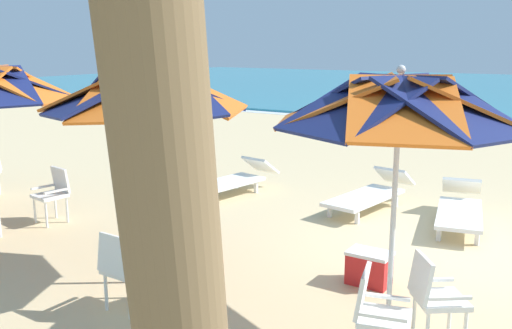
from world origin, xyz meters
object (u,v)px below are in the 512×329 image
at_px(sun_lounger_1, 460,208).
at_px(palm_tree_1, 172,124).
at_px(plastic_chair_0, 377,311).
at_px(cooler_box, 369,268).
at_px(beach_umbrella_0, 399,104).
at_px(plastic_chair_3, 186,221).
at_px(plastic_chair_1, 434,294).
at_px(sun_lounger_3, 230,180).
at_px(sun_lounger_2, 370,193).
at_px(plastic_chair_2, 124,266).
at_px(beach_umbrella_1, 146,94).
at_px(plastic_chair_4, 54,191).

xyz_separation_m(sun_lounger_1, palm_tree_1, (0.68, -7.40, 2.22)).
xyz_separation_m(plastic_chair_0, cooler_box, (-0.68, 1.57, -0.30)).
height_order(beach_umbrella_0, plastic_chair_3, beach_umbrella_0).
height_order(plastic_chair_1, cooler_box, plastic_chair_1).
bearing_deg(plastic_chair_3, cooler_box, 11.46).
height_order(sun_lounger_3, palm_tree_1, palm_tree_1).
bearing_deg(plastic_chair_1, sun_lounger_2, 118.79).
relative_size(sun_lounger_1, sun_lounger_3, 1.01).
bearing_deg(palm_tree_1, plastic_chair_2, 139.29).
relative_size(plastic_chair_1, beach_umbrella_1, 0.34).
bearing_deg(plastic_chair_0, cooler_box, 113.44).
xyz_separation_m(plastic_chair_0, sun_lounger_3, (-4.38, 3.99, -0.22)).
bearing_deg(beach_umbrella_0, plastic_chair_1, 22.54).
bearing_deg(cooler_box, sun_lounger_3, 146.82).
relative_size(plastic_chair_0, beach_umbrella_1, 0.34).
distance_m(plastic_chair_4, sun_lounger_3, 3.18).
height_order(beach_umbrella_0, sun_lounger_2, beach_umbrella_0).
distance_m(plastic_chair_4, sun_lounger_2, 5.19).
bearing_deg(beach_umbrella_1, palm_tree_1, -45.21).
height_order(plastic_chair_4, sun_lounger_2, plastic_chair_4).
xyz_separation_m(sun_lounger_3, palm_tree_1, (4.73, -6.98, 2.22)).
xyz_separation_m(beach_umbrella_0, plastic_chair_0, (0.05, -0.46, -1.75)).
relative_size(plastic_chair_2, plastic_chair_4, 1.00).
relative_size(beach_umbrella_1, palm_tree_1, 0.63).
bearing_deg(plastic_chair_2, plastic_chair_0, 10.10).
distance_m(plastic_chair_3, sun_lounger_3, 3.20).
distance_m(plastic_chair_1, beach_umbrella_1, 3.63).
distance_m(beach_umbrella_1, plastic_chair_4, 3.51).
xyz_separation_m(beach_umbrella_0, cooler_box, (-0.63, 1.12, -2.05)).
bearing_deg(plastic_chair_3, beach_umbrella_1, -77.66).
xyz_separation_m(plastic_chair_0, plastic_chair_4, (-5.77, 1.14, 0.00)).
bearing_deg(plastic_chair_4, plastic_chair_3, -0.93).
distance_m(plastic_chair_2, sun_lounger_1, 5.37).
height_order(plastic_chair_0, plastic_chair_1, same).
height_order(plastic_chair_0, beach_umbrella_1, beach_umbrella_1).
bearing_deg(plastic_chair_3, sun_lounger_3, 114.87).
bearing_deg(palm_tree_1, sun_lounger_3, 124.14).
distance_m(sun_lounger_1, sun_lounger_2, 1.50).
relative_size(beach_umbrella_0, beach_umbrella_1, 1.01).
relative_size(sun_lounger_1, sun_lounger_2, 1.01).
xyz_separation_m(plastic_chair_0, palm_tree_1, (0.35, -2.99, 2.01)).
height_order(sun_lounger_1, sun_lounger_3, same).
distance_m(plastic_chair_0, beach_umbrella_1, 3.34).
xyz_separation_m(plastic_chair_4, sun_lounger_3, (1.39, 2.85, -0.22)).
bearing_deg(plastic_chair_4, plastic_chair_1, -4.98).
distance_m(plastic_chair_2, plastic_chair_3, 1.62).
distance_m(plastic_chair_3, cooler_box, 2.42).
distance_m(sun_lounger_2, sun_lounger_3, 2.61).
bearing_deg(plastic_chair_3, plastic_chair_1, -8.24).
bearing_deg(beach_umbrella_0, sun_lounger_2, 113.64).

